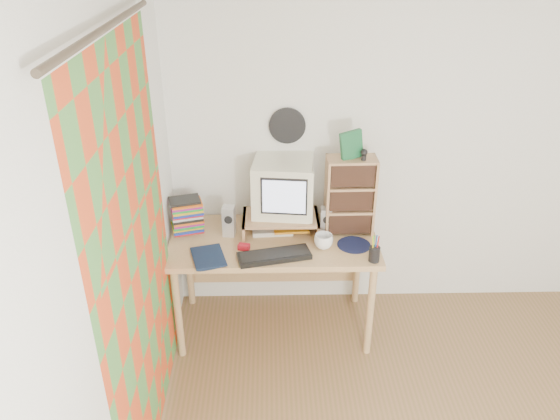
{
  "coord_description": "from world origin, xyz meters",
  "views": [
    {
      "loc": [
        -1.05,
        -1.8,
        2.65
      ],
      "look_at": [
        -0.99,
        1.33,
        1.0
      ],
      "focal_mm": 35.0,
      "sensor_mm": 36.0,
      "label": 1
    }
  ],
  "objects_px": {
    "mug": "(324,241)",
    "crt_monitor": "(283,188)",
    "cd_rack": "(350,196)",
    "diary": "(193,258)",
    "desk": "(274,251)",
    "keyboard": "(274,256)",
    "dvd_stack": "(186,212)"
  },
  "relations": [
    {
      "from": "cd_rack",
      "to": "mug",
      "type": "xyz_separation_m",
      "value": [
        -0.19,
        -0.22,
        -0.22
      ]
    },
    {
      "from": "keyboard",
      "to": "diary",
      "type": "height_order",
      "value": "diary"
    },
    {
      "from": "crt_monitor",
      "to": "dvd_stack",
      "type": "height_order",
      "value": "crt_monitor"
    },
    {
      "from": "keyboard",
      "to": "mug",
      "type": "height_order",
      "value": "mug"
    },
    {
      "from": "crt_monitor",
      "to": "cd_rack",
      "type": "distance_m",
      "value": 0.45
    },
    {
      "from": "desk",
      "to": "mug",
      "type": "distance_m",
      "value": 0.42
    },
    {
      "from": "dvd_stack",
      "to": "diary",
      "type": "distance_m",
      "value": 0.41
    },
    {
      "from": "keyboard",
      "to": "mug",
      "type": "bearing_deg",
      "value": 6.94
    },
    {
      "from": "mug",
      "to": "diary",
      "type": "distance_m",
      "value": 0.85
    },
    {
      "from": "crt_monitor",
      "to": "mug",
      "type": "relative_size",
      "value": 3.16
    },
    {
      "from": "keyboard",
      "to": "mug",
      "type": "relative_size",
      "value": 3.74
    },
    {
      "from": "diary",
      "to": "crt_monitor",
      "type": "bearing_deg",
      "value": 20.2
    },
    {
      "from": "desk",
      "to": "keyboard",
      "type": "bearing_deg",
      "value": -89.75
    },
    {
      "from": "crt_monitor",
      "to": "diary",
      "type": "distance_m",
      "value": 0.77
    },
    {
      "from": "crt_monitor",
      "to": "diary",
      "type": "bearing_deg",
      "value": -137.81
    },
    {
      "from": "dvd_stack",
      "to": "cd_rack",
      "type": "height_order",
      "value": "cd_rack"
    },
    {
      "from": "keyboard",
      "to": "dvd_stack",
      "type": "bearing_deg",
      "value": 136.02
    },
    {
      "from": "keyboard",
      "to": "diary",
      "type": "distance_m",
      "value": 0.52
    },
    {
      "from": "mug",
      "to": "crt_monitor",
      "type": "bearing_deg",
      "value": 133.56
    },
    {
      "from": "desk",
      "to": "crt_monitor",
      "type": "xyz_separation_m",
      "value": [
        0.07,
        0.09,
        0.44
      ]
    },
    {
      "from": "mug",
      "to": "cd_rack",
      "type": "bearing_deg",
      "value": 48.98
    },
    {
      "from": "cd_rack",
      "to": "mug",
      "type": "distance_m",
      "value": 0.36
    },
    {
      "from": "cd_rack",
      "to": "keyboard",
      "type": "bearing_deg",
      "value": -148.05
    },
    {
      "from": "desk",
      "to": "cd_rack",
      "type": "relative_size",
      "value": 2.56
    },
    {
      "from": "keyboard",
      "to": "cd_rack",
      "type": "distance_m",
      "value": 0.66
    },
    {
      "from": "crt_monitor",
      "to": "keyboard",
      "type": "height_order",
      "value": "crt_monitor"
    },
    {
      "from": "keyboard",
      "to": "mug",
      "type": "distance_m",
      "value": 0.35
    },
    {
      "from": "desk",
      "to": "keyboard",
      "type": "relative_size",
      "value": 3.02
    },
    {
      "from": "dvd_stack",
      "to": "diary",
      "type": "xyz_separation_m",
      "value": [
        0.08,
        -0.39,
        -0.12
      ]
    },
    {
      "from": "crt_monitor",
      "to": "mug",
      "type": "bearing_deg",
      "value": -39.69
    },
    {
      "from": "desk",
      "to": "crt_monitor",
      "type": "distance_m",
      "value": 0.45
    },
    {
      "from": "desk",
      "to": "mug",
      "type": "relative_size",
      "value": 11.28
    }
  ]
}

